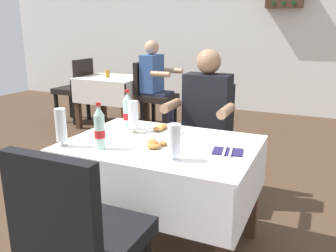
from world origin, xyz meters
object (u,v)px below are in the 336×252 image
at_px(cola_bottle_secondary, 100,129).
at_px(beer_glass_middle, 133,116).
at_px(main_dining_table, 161,168).
at_px(plate_far_diner, 163,130).
at_px(cola_bottle_primary, 128,112).
at_px(background_chair_left, 76,86).
at_px(background_patron, 156,81).
at_px(beer_glass_right, 174,142).
at_px(background_table_tumbler, 108,74).
at_px(plate_near_camera, 154,147).
at_px(napkin_cutlery_set, 228,151).
at_px(background_dining_table, 112,90).
at_px(beer_glass_left, 61,127).
at_px(chair_far_diner_seat, 203,135).
at_px(seated_diner_far, 205,120).
at_px(background_chair_right, 153,93).
at_px(chair_near_camera_side, 81,235).

bearing_deg(cola_bottle_secondary, beer_glass_middle, 87.46).
height_order(main_dining_table, plate_far_diner, plate_far_diner).
xyz_separation_m(cola_bottle_primary, cola_bottle_secondary, (0.07, -0.43, -0.00)).
xyz_separation_m(background_chair_left, background_patron, (1.37, 0.00, 0.16)).
distance_m(beer_glass_right, background_table_tumbler, 3.41).
height_order(plate_near_camera, napkin_cutlery_set, plate_near_camera).
bearing_deg(background_dining_table, main_dining_table, -51.33).
height_order(background_dining_table, background_patron, background_patron).
distance_m(beer_glass_middle, cola_bottle_secondary, 0.36).
xyz_separation_m(plate_near_camera, cola_bottle_primary, (-0.35, 0.31, 0.11)).
bearing_deg(napkin_cutlery_set, background_table_tumbler, 135.21).
height_order(beer_glass_left, background_table_tumbler, beer_glass_left).
relative_size(chair_far_diner_seat, cola_bottle_secondary, 3.51).
xyz_separation_m(cola_bottle_primary, napkin_cutlery_set, (0.76, -0.18, -0.12)).
bearing_deg(seated_diner_far, beer_glass_middle, -117.22).
bearing_deg(beer_glass_middle, plate_near_camera, -41.52).
relative_size(seated_diner_far, background_chair_right, 1.30).
relative_size(cola_bottle_secondary, background_chair_left, 0.28).
relative_size(background_dining_table, background_patron, 0.71).
bearing_deg(seated_diner_far, cola_bottle_primary, -126.68).
relative_size(main_dining_table, plate_far_diner, 4.51).
bearing_deg(background_chair_left, beer_glass_middle, -44.70).
distance_m(chair_far_diner_seat, beer_glass_left, 1.26).
xyz_separation_m(main_dining_table, chair_near_camera_side, (-0.00, -0.81, -0.01)).
height_order(napkin_cutlery_set, background_dining_table, napkin_cutlery_set).
bearing_deg(beer_glass_right, background_patron, 118.12).
bearing_deg(cola_bottle_primary, napkin_cutlery_set, -13.52).
distance_m(main_dining_table, cola_bottle_secondary, 0.47).
bearing_deg(chair_near_camera_side, chair_far_diner_seat, 90.00).
bearing_deg(cola_bottle_secondary, napkin_cutlery_set, 19.70).
bearing_deg(plate_far_diner, background_dining_table, 129.87).
xyz_separation_m(beer_glass_right, background_chair_right, (-1.48, 2.67, -0.28)).
xyz_separation_m(beer_glass_right, background_dining_table, (-2.14, 2.67, -0.29)).
relative_size(beer_glass_middle, background_table_tumbler, 1.99).
height_order(napkin_cutlery_set, background_chair_right, background_chair_right).
distance_m(plate_far_diner, background_chair_right, 2.53).
bearing_deg(seated_diner_far, napkin_cutlery_set, -62.01).
bearing_deg(seated_diner_far, plate_far_diner, -105.37).
relative_size(chair_near_camera_side, plate_far_diner, 3.78).
bearing_deg(background_patron, plate_near_camera, -64.00).
bearing_deg(main_dining_table, plate_far_diner, 113.00).
xyz_separation_m(plate_near_camera, beer_glass_middle, (-0.27, 0.24, 0.10)).
distance_m(beer_glass_left, background_dining_table, 3.11).
height_order(seated_diner_far, background_dining_table, seated_diner_far).
xyz_separation_m(beer_glass_left, cola_bottle_secondary, (0.23, 0.06, 0.00)).
height_order(beer_glass_left, background_chair_right, background_chair_right).
distance_m(cola_bottle_secondary, background_dining_table, 3.17).
bearing_deg(beer_glass_left, background_dining_table, 117.66).
height_order(plate_far_diner, background_table_tumbler, background_table_tumbler).
xyz_separation_m(main_dining_table, background_table_tumbler, (-1.98, 2.38, 0.22)).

